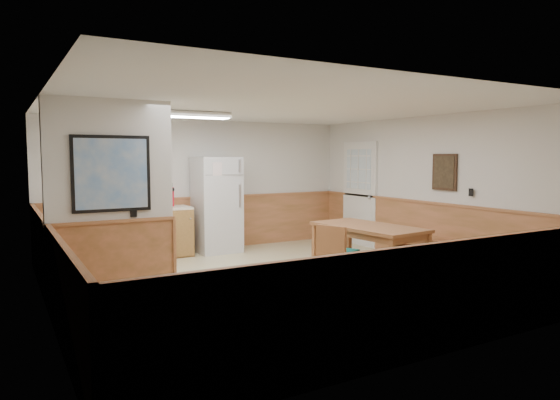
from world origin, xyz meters
TOP-DOWN VIEW (x-y plane):
  - ground at (0.00, 0.00)m, footprint 6.00×6.00m
  - ceiling at (0.00, 0.00)m, footprint 6.00×6.00m
  - back_wall at (0.00, 3.00)m, footprint 6.00×0.02m
  - right_wall at (3.00, 0.00)m, footprint 0.02×6.00m
  - left_wall at (-3.00, 0.00)m, footprint 0.02×6.00m
  - wainscot_back at (0.00, 2.98)m, footprint 6.00×0.04m
  - wainscot_right at (2.98, 0.00)m, footprint 0.04×6.00m
  - wainscot_left at (-2.98, 0.00)m, footprint 0.04×6.00m
  - partition_wall at (-2.25, 0.19)m, footprint 1.50×0.20m
  - kitchen_counter at (-1.21, 2.68)m, footprint 2.20×0.61m
  - exterior_door at (2.96, 1.90)m, footprint 0.07×1.02m
  - kitchen_window at (-2.10, 2.98)m, footprint 0.80×0.04m
  - wall_painting at (2.97, -0.30)m, footprint 0.04×0.50m
  - fluorescent_fixture at (-0.80, 1.30)m, footprint 1.20×0.30m
  - refrigerator at (0.14, 2.63)m, footprint 0.81×0.73m
  - dining_table at (1.48, -0.18)m, footprint 1.07×1.86m
  - dining_bench at (2.80, -0.14)m, footprint 0.40×1.51m
  - dining_chair at (0.66, -0.45)m, footprint 0.78×0.65m
  - fire_extinguisher at (-0.71, 2.73)m, footprint 0.14×0.14m
  - soap_bottle at (-2.14, 2.65)m, footprint 0.09×0.09m

SIDE VIEW (x-z plane):
  - ground at x=0.00m, z-range 0.00..0.00m
  - dining_bench at x=2.80m, z-range 0.12..0.57m
  - kitchen_counter at x=-1.21m, z-range -0.04..0.96m
  - dining_chair at x=0.66m, z-range 0.07..0.92m
  - wainscot_back at x=0.00m, z-range 0.00..1.00m
  - wainscot_right at x=2.98m, z-range 0.00..1.00m
  - wainscot_left at x=-2.98m, z-range 0.00..1.00m
  - dining_table at x=1.48m, z-range 0.28..1.03m
  - refrigerator at x=0.14m, z-range 0.00..1.80m
  - soap_bottle at x=-2.14m, z-range 0.90..1.12m
  - exterior_door at x=2.96m, z-range -0.02..2.13m
  - fire_extinguisher at x=-0.71m, z-range 0.87..1.30m
  - partition_wall at x=-2.25m, z-range -0.02..2.48m
  - back_wall at x=0.00m, z-range 0.00..2.50m
  - right_wall at x=3.00m, z-range 0.00..2.50m
  - left_wall at x=-3.00m, z-range 0.00..2.50m
  - kitchen_window at x=-2.10m, z-range 1.05..2.05m
  - wall_painting at x=2.97m, z-range 1.25..1.85m
  - fluorescent_fixture at x=-0.80m, z-range 2.40..2.49m
  - ceiling at x=0.00m, z-range 2.49..2.51m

